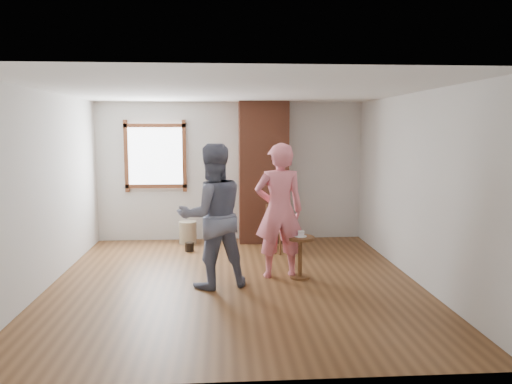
{
  "coord_description": "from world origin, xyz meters",
  "views": [
    {
      "loc": [
        -0.18,
        -6.69,
        2.1
      ],
      "look_at": [
        0.35,
        0.8,
        1.15
      ],
      "focal_mm": 35.0,
      "sensor_mm": 36.0,
      "label": 1
    }
  ],
  "objects_px": {
    "stoneware_crock": "(188,232)",
    "person_pink": "(279,211)",
    "side_table": "(300,250)",
    "man": "(212,216)",
    "dining_chair_left": "(278,225)",
    "dining_chair_right": "(281,224)"
  },
  "relations": [
    {
      "from": "stoneware_crock",
      "to": "man",
      "type": "relative_size",
      "value": 0.22
    },
    {
      "from": "man",
      "to": "person_pink",
      "type": "distance_m",
      "value": 1.01
    },
    {
      "from": "stoneware_crock",
      "to": "side_table",
      "type": "relative_size",
      "value": 0.69
    },
    {
      "from": "dining_chair_right",
      "to": "stoneware_crock",
      "type": "bearing_deg",
      "value": 133.83
    },
    {
      "from": "side_table",
      "to": "person_pink",
      "type": "height_order",
      "value": "person_pink"
    },
    {
      "from": "side_table",
      "to": "man",
      "type": "bearing_deg",
      "value": -167.15
    },
    {
      "from": "stoneware_crock",
      "to": "person_pink",
      "type": "relative_size",
      "value": 0.22
    },
    {
      "from": "man",
      "to": "dining_chair_left",
      "type": "bearing_deg",
      "value": -137.75
    },
    {
      "from": "stoneware_crock",
      "to": "person_pink",
      "type": "bearing_deg",
      "value": -56.6
    },
    {
      "from": "stoneware_crock",
      "to": "man",
      "type": "xyz_separation_m",
      "value": [
        0.5,
        -2.56,
        0.75
      ]
    },
    {
      "from": "dining_chair_left",
      "to": "person_pink",
      "type": "distance_m",
      "value": 1.62
    },
    {
      "from": "stoneware_crock",
      "to": "dining_chair_right",
      "type": "bearing_deg",
      "value": -22.57
    },
    {
      "from": "dining_chair_left",
      "to": "man",
      "type": "bearing_deg",
      "value": -137.57
    },
    {
      "from": "dining_chair_left",
      "to": "side_table",
      "type": "distance_m",
      "value": 1.64
    },
    {
      "from": "dining_chair_right",
      "to": "man",
      "type": "distance_m",
      "value": 2.25
    },
    {
      "from": "dining_chair_right",
      "to": "side_table",
      "type": "relative_size",
      "value": 1.38
    },
    {
      "from": "dining_chair_left",
      "to": "person_pink",
      "type": "relative_size",
      "value": 0.42
    },
    {
      "from": "dining_chair_left",
      "to": "man",
      "type": "xyz_separation_m",
      "value": [
        -1.1,
        -1.92,
        0.51
      ]
    },
    {
      "from": "stoneware_crock",
      "to": "side_table",
      "type": "xyz_separation_m",
      "value": [
        1.73,
        -2.28,
        0.2
      ]
    },
    {
      "from": "stoneware_crock",
      "to": "dining_chair_left",
      "type": "distance_m",
      "value": 1.75
    },
    {
      "from": "side_table",
      "to": "man",
      "type": "relative_size",
      "value": 0.31
    },
    {
      "from": "person_pink",
      "to": "side_table",
      "type": "bearing_deg",
      "value": 157.16
    }
  ]
}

